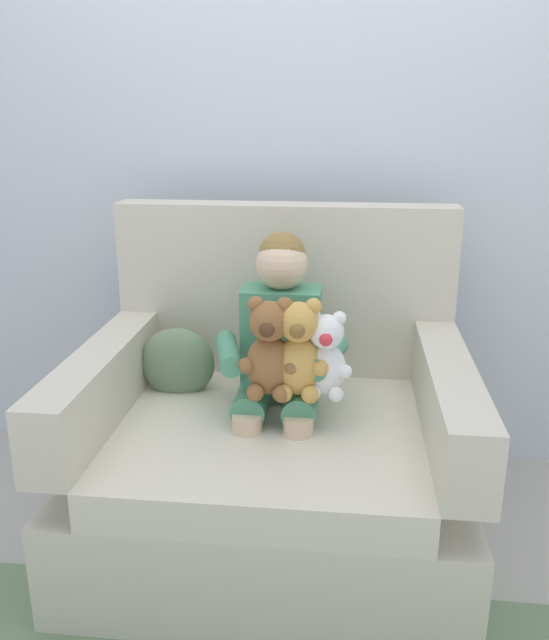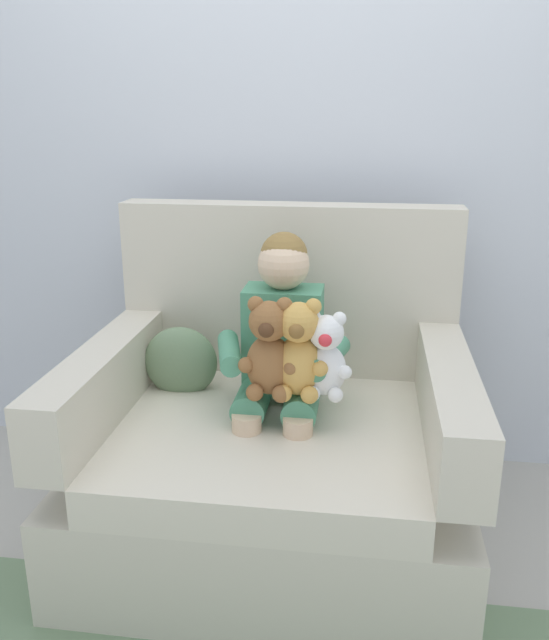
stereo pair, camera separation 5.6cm
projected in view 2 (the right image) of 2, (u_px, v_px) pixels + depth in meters
The scene contains 8 objects.
ground_plane at pixel (272, 540), 2.29m from camera, with size 8.00×8.00×0.00m, color #ADA89E.
back_wall at pixel (299, 142), 2.59m from camera, with size 6.00×0.10×2.60m, color silver.
armchair at pixel (275, 446), 2.24m from camera, with size 1.23×1.02×1.10m.
seated_child at pixel (281, 347), 2.17m from camera, with size 0.45×0.39×0.82m.
plush_white at pixel (326, 357), 2.02m from camera, with size 0.16×0.13×0.27m.
plush_honey at pixel (298, 352), 2.01m from camera, with size 0.19×0.15×0.32m.
plush_brown at pixel (270, 350), 2.02m from camera, with size 0.19×0.15×0.32m.
throw_pillow at pixel (181, 362), 2.35m from camera, with size 0.26×0.12×0.26m, color slate.
Camera 2 is at (0.28, -1.94, 1.42)m, focal length 37.22 mm.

